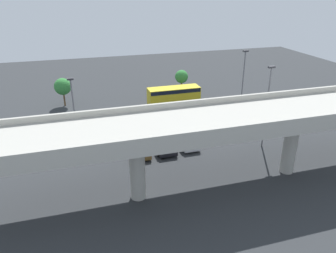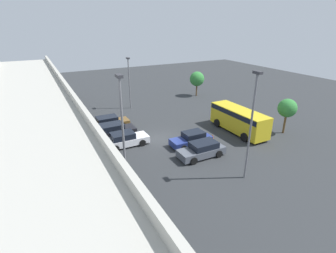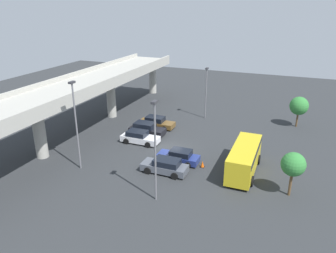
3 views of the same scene
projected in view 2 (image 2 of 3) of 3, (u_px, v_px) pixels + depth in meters
ground_plane at (163, 138)px, 29.25m from camera, size 94.12×94.12×0.00m
highway_overpass at (28, 104)px, 21.74m from camera, size 45.22×6.64×7.11m
parked_car_0 at (202, 150)px, 25.03m from camera, size 2.08×4.61×1.49m
parked_car_1 at (192, 139)px, 27.40m from camera, size 1.97×4.43×1.44m
parked_car_2 at (125, 139)px, 27.24m from camera, size 2.08×4.61×1.49m
parked_car_3 at (114, 130)px, 29.32m from camera, size 2.17×4.55×1.57m
parked_car_4 at (108, 123)px, 31.68m from camera, size 2.06×4.83×1.50m
shuttle_bus at (239, 119)px, 30.28m from camera, size 7.68×2.64×2.75m
lamp_post_near_aisle at (252, 120)px, 19.97m from camera, size 0.70×0.35×8.86m
lamp_post_mid_lot at (123, 131)px, 17.75m from camera, size 0.70×0.35×9.08m
lamp_post_by_overpass at (129, 79)px, 37.55m from camera, size 0.70×0.35×7.40m
tree_front_left at (287, 108)px, 29.47m from camera, size 2.10×2.10×4.08m
tree_front_right at (197, 79)px, 44.55m from camera, size 2.46×2.46×4.18m
traffic_cone at (212, 138)px, 28.57m from camera, size 0.44×0.44×0.70m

